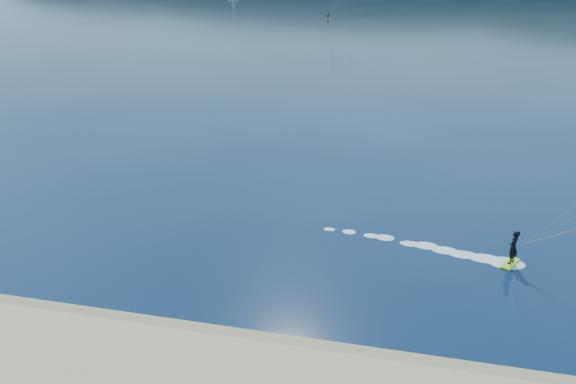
% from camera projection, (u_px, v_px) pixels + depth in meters
% --- Properties ---
extents(wet_sand, '(220.00, 2.50, 0.10)m').
position_uv_depth(wet_sand, '(230.00, 347.00, 22.35)').
color(wet_sand, '#977E58').
rests_on(wet_sand, ground).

